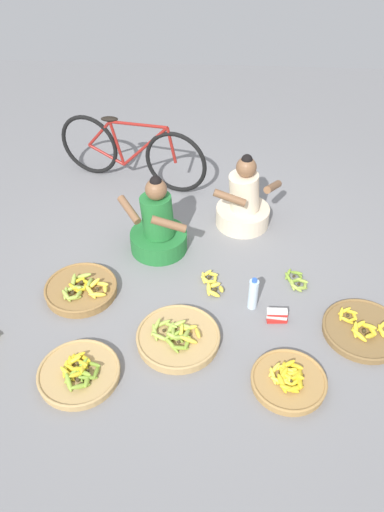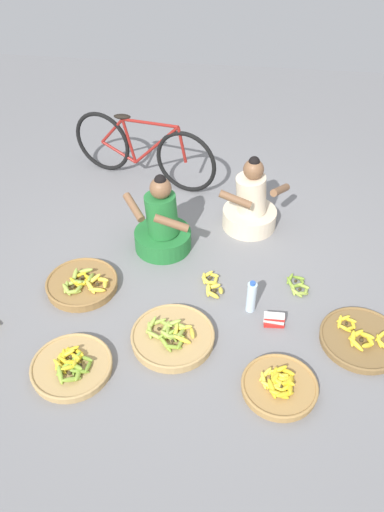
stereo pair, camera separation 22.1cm
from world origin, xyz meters
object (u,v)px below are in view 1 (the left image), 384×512
at_px(loose_bananas_mid_left, 212,284).
at_px(water_bottle, 253,294).
at_px(loose_bananas_back_center, 297,281).
at_px(vendor_woman_behind, 244,203).
at_px(bicycle_leaning, 131,152).
at_px(banana_basket_front_right, 79,373).
at_px(banana_basket_mid_right, 81,289).
at_px(packet_carton_stack, 277,315).
at_px(banana_basket_back_left, 364,330).
at_px(banana_basket_front_left, 289,380).
at_px(vendor_woman_front, 158,227).
at_px(banana_basket_near_bicycle, 178,337).

height_order(loose_bananas_mid_left, water_bottle, water_bottle).
height_order(loose_bananas_back_center, loose_bananas_mid_left, loose_bananas_mid_left).
distance_m(vendor_woman_behind, water_bottle, 1.14).
xyz_separation_m(bicycle_leaning, banana_basket_front_right, (0.01, -2.61, -0.32)).
relative_size(banana_basket_mid_right, packet_carton_stack, 3.59).
xyz_separation_m(banana_basket_back_left, banana_basket_front_left, (-0.62, -0.52, 0.01)).
relative_size(vendor_woman_front, bicycle_leaning, 0.48).
distance_m(banana_basket_near_bicycle, banana_basket_back_left, 1.44).
xyz_separation_m(vendor_woman_behind, bicycle_leaning, (-1.19, 0.70, 0.12)).
relative_size(banana_basket_front_right, banana_basket_mid_right, 0.98).
distance_m(bicycle_leaning, loose_bananas_back_center, 2.27).
xyz_separation_m(banana_basket_back_left, loose_bananas_back_center, (-0.46, 0.53, -0.01)).
xyz_separation_m(bicycle_leaning, banana_basket_near_bicycle, (0.69, -2.24, -0.31)).
distance_m(bicycle_leaning, packet_carton_stack, 2.47).
height_order(vendor_woman_behind, loose_bananas_back_center, vendor_woman_behind).
distance_m(banana_basket_back_left, loose_bananas_back_center, 0.71).
distance_m(banana_basket_back_left, loose_bananas_mid_left, 1.27).
xyz_separation_m(loose_bananas_back_center, loose_bananas_mid_left, (-0.73, -0.09, 0.00)).
xyz_separation_m(banana_basket_front_left, loose_bananas_back_center, (0.15, 1.05, -0.02)).
relative_size(vendor_woman_behind, banana_basket_front_left, 1.41).
xyz_separation_m(bicycle_leaning, water_bottle, (1.26, -1.83, -0.21)).
height_order(banana_basket_mid_right, loose_bananas_mid_left, banana_basket_mid_right).
distance_m(bicycle_leaning, banana_basket_near_bicycle, 2.36).
relative_size(bicycle_leaning, loose_bananas_mid_left, 5.12).
xyz_separation_m(vendor_woman_behind, loose_bananas_back_center, (0.46, -0.83, -0.22)).
xyz_separation_m(banana_basket_near_bicycle, loose_bananas_back_center, (0.96, 0.71, -0.02)).
xyz_separation_m(vendor_woman_front, loose_bananas_back_center, (1.24, -0.39, -0.22)).
bearing_deg(water_bottle, vendor_woman_behind, 93.44).
xyz_separation_m(vendor_woman_front, water_bottle, (0.84, -0.69, -0.10)).
bearing_deg(banana_basket_mid_right, loose_bananas_mid_left, 8.27).
distance_m(vendor_woman_front, banana_basket_mid_right, 0.88).
distance_m(banana_basket_front_right, banana_basket_front_left, 1.49).
xyz_separation_m(banana_basket_front_right, loose_bananas_back_center, (1.64, 1.08, -0.02)).
distance_m(vendor_woman_behind, bicycle_leaning, 1.39).
bearing_deg(vendor_woman_behind, banana_basket_near_bicycle, -108.08).
distance_m(vendor_woman_front, loose_bananas_back_center, 1.31).
bearing_deg(packet_carton_stack, loose_bananas_back_center, 65.93).
height_order(banana_basket_mid_right, loose_bananas_back_center, banana_basket_mid_right).
distance_m(vendor_woman_front, banana_basket_front_left, 1.81).
distance_m(vendor_woman_behind, packet_carton_stack, 1.31).
bearing_deg(banana_basket_near_bicycle, loose_bananas_mid_left, 69.47).
height_order(banana_basket_back_left, banana_basket_front_left, banana_basket_front_left).
bearing_deg(banana_basket_back_left, banana_basket_mid_right, 172.74).
bearing_deg(vendor_woman_front, banana_basket_near_bicycle, -76.02).
height_order(banana_basket_near_bicycle, banana_basket_front_left, banana_basket_near_bicycle).
relative_size(vendor_woman_front, banana_basket_front_left, 1.44).
bearing_deg(packet_carton_stack, vendor_woman_front, 141.23).
bearing_deg(loose_bananas_back_center, packet_carton_stack, -114.07).
distance_m(bicycle_leaning, banana_basket_front_left, 3.00).
bearing_deg(vendor_woman_front, loose_bananas_back_center, -17.34).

